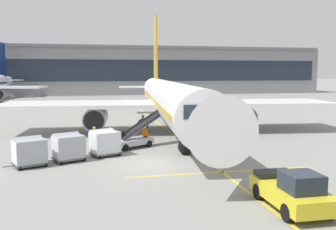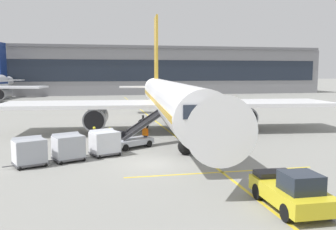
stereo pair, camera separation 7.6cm
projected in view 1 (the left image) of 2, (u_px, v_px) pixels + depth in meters
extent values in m
plane|color=gray|center=(152.00, 164.00, 24.42)|extent=(600.00, 600.00, 0.00)
cylinder|color=white|center=(170.00, 99.00, 36.82)|extent=(6.77, 34.16, 3.58)
cube|color=gold|center=(170.00, 99.00, 36.82)|extent=(6.67, 32.81, 0.43)
cone|color=white|center=(214.00, 126.00, 18.29)|extent=(3.72, 3.88, 3.40)
cone|color=white|center=(155.00, 88.00, 56.38)|extent=(3.57, 5.99, 3.04)
cube|color=white|center=(83.00, 105.00, 36.75)|extent=(16.70, 8.29, 0.36)
cylinder|color=#93969E|center=(96.00, 118.00, 36.38)|extent=(2.63, 4.61, 2.22)
cylinder|color=black|center=(94.00, 121.00, 34.15)|extent=(1.89, 0.30, 1.89)
cube|color=white|center=(251.00, 103.00, 38.69)|extent=(16.70, 8.29, 0.36)
cylinder|color=#93969E|center=(241.00, 116.00, 38.02)|extent=(2.63, 4.61, 2.22)
cylinder|color=black|center=(248.00, 119.00, 35.79)|extent=(1.89, 0.30, 1.89)
cube|color=gold|center=(156.00, 51.00, 54.33)|extent=(0.66, 4.08, 10.19)
cube|color=white|center=(156.00, 87.00, 54.66)|extent=(11.18, 3.74, 0.20)
cube|color=#1E2633|center=(203.00, 110.00, 20.70)|extent=(2.65, 1.84, 0.79)
cylinder|color=#47474C|center=(186.00, 140.00, 27.03)|extent=(0.22, 0.22, 0.99)
sphere|color=black|center=(186.00, 146.00, 27.09)|extent=(1.22, 1.22, 1.22)
cylinder|color=#47474C|center=(143.00, 120.00, 38.47)|extent=(0.22, 0.22, 0.99)
sphere|color=black|center=(143.00, 124.00, 38.53)|extent=(1.22, 1.22, 1.22)
cylinder|color=#47474C|center=(193.00, 119.00, 39.06)|extent=(0.22, 0.22, 0.99)
sphere|color=black|center=(193.00, 124.00, 39.12)|extent=(1.22, 1.22, 1.22)
cube|color=#A3A8B2|center=(132.00, 142.00, 29.55)|extent=(3.74, 3.12, 0.44)
cube|color=black|center=(120.00, 135.00, 29.12)|extent=(0.80, 0.79, 0.70)
cylinder|color=#333338|center=(126.00, 134.00, 29.57)|extent=(0.08, 0.08, 0.80)
cube|color=#A3A8B2|center=(143.00, 125.00, 30.21)|extent=(4.60, 3.25, 2.24)
cube|color=black|center=(143.00, 124.00, 30.20)|extent=(4.41, 3.06, 2.09)
cube|color=#333338|center=(146.00, 124.00, 29.87)|extent=(4.12, 2.50, 2.27)
cube|color=#333338|center=(140.00, 123.00, 30.51)|extent=(4.12, 2.50, 2.27)
cylinder|color=black|center=(149.00, 144.00, 29.84)|extent=(0.58, 0.46, 0.56)
cylinder|color=black|center=(138.00, 141.00, 30.92)|extent=(0.58, 0.46, 0.56)
cylinder|color=black|center=(125.00, 148.00, 28.24)|extent=(0.58, 0.46, 0.56)
cylinder|color=black|center=(114.00, 145.00, 29.31)|extent=(0.58, 0.46, 0.56)
cube|color=#515156|center=(105.00, 153.00, 26.78)|extent=(2.47, 2.26, 0.12)
cylinder|color=#4C4C51|center=(88.00, 155.00, 26.01)|extent=(0.67, 0.34, 0.07)
cube|color=silver|center=(105.00, 142.00, 26.69)|extent=(2.34, 2.13, 1.50)
cube|color=silver|center=(102.00, 134.00, 26.96)|extent=(2.03, 1.49, 0.74)
cube|color=silver|center=(93.00, 143.00, 26.14)|extent=(0.60, 1.33, 1.38)
sphere|color=black|center=(91.00, 153.00, 26.88)|extent=(0.30, 0.30, 0.30)
sphere|color=black|center=(99.00, 157.00, 25.78)|extent=(0.30, 0.30, 0.30)
sphere|color=black|center=(111.00, 151.00, 27.80)|extent=(0.30, 0.30, 0.30)
sphere|color=black|center=(119.00, 154.00, 26.70)|extent=(0.30, 0.30, 0.30)
cube|color=#515156|center=(69.00, 158.00, 25.15)|extent=(2.47, 2.26, 0.12)
cylinder|color=#4C4C51|center=(49.00, 161.00, 24.38)|extent=(0.67, 0.34, 0.07)
cube|color=#9EA3AD|center=(69.00, 146.00, 25.05)|extent=(2.34, 2.13, 1.50)
cube|color=#9EA3AD|center=(66.00, 138.00, 25.33)|extent=(2.03, 1.49, 0.74)
cube|color=silver|center=(55.00, 148.00, 24.50)|extent=(0.60, 1.33, 1.38)
sphere|color=black|center=(54.00, 159.00, 25.25)|extent=(0.30, 0.30, 0.30)
sphere|color=black|center=(61.00, 162.00, 24.14)|extent=(0.30, 0.30, 0.30)
sphere|color=black|center=(77.00, 155.00, 26.17)|extent=(0.30, 0.30, 0.30)
sphere|color=black|center=(84.00, 159.00, 25.06)|extent=(0.30, 0.30, 0.30)
cube|color=#515156|center=(30.00, 163.00, 23.69)|extent=(2.47, 2.26, 0.12)
cylinder|color=#4C4C51|center=(8.00, 166.00, 22.91)|extent=(0.67, 0.34, 0.07)
cube|color=#9EA3AD|center=(30.00, 151.00, 23.59)|extent=(2.34, 2.13, 1.50)
cube|color=#9EA3AD|center=(28.00, 142.00, 23.87)|extent=(2.03, 1.49, 0.74)
cube|color=silver|center=(14.00, 153.00, 23.04)|extent=(0.60, 1.33, 1.38)
sphere|color=black|center=(15.00, 164.00, 23.79)|extent=(0.30, 0.30, 0.30)
sphere|color=black|center=(20.00, 168.00, 22.68)|extent=(0.30, 0.30, 0.30)
sphere|color=black|center=(40.00, 160.00, 24.70)|extent=(0.30, 0.30, 0.30)
sphere|color=black|center=(46.00, 165.00, 23.60)|extent=(0.30, 0.30, 0.30)
cube|color=gold|center=(291.00, 193.00, 16.36)|extent=(2.15, 4.42, 0.70)
cube|color=#1E2633|center=(301.00, 182.00, 15.53)|extent=(1.49, 1.56, 0.80)
cube|color=#28282D|center=(274.00, 173.00, 17.92)|extent=(1.80, 0.99, 0.24)
cylinder|color=black|center=(294.00, 189.00, 17.90)|extent=(0.29, 0.76, 0.76)
cylinder|color=black|center=(259.00, 191.00, 17.55)|extent=(0.29, 0.76, 0.76)
cylinder|color=black|center=(328.00, 209.00, 15.25)|extent=(0.29, 0.76, 0.76)
cylinder|color=black|center=(288.00, 213.00, 14.89)|extent=(0.29, 0.76, 0.76)
cylinder|color=black|center=(94.00, 143.00, 29.51)|extent=(0.15, 0.15, 0.86)
cylinder|color=black|center=(95.00, 143.00, 29.44)|extent=(0.15, 0.15, 0.86)
cube|color=yellow|center=(94.00, 134.00, 29.39)|extent=(0.45, 0.42, 0.58)
cube|color=white|center=(95.00, 134.00, 29.50)|extent=(0.28, 0.21, 0.08)
sphere|color=brown|center=(94.00, 129.00, 29.34)|extent=(0.21, 0.21, 0.21)
sphere|color=yellow|center=(94.00, 128.00, 29.33)|extent=(0.23, 0.23, 0.23)
cylinder|color=yellow|center=(92.00, 134.00, 29.49)|extent=(0.09, 0.09, 0.56)
cylinder|color=yellow|center=(97.00, 135.00, 29.30)|extent=(0.09, 0.09, 0.56)
cylinder|color=#333847|center=(101.00, 151.00, 26.30)|extent=(0.15, 0.15, 0.86)
cylinder|color=#333847|center=(100.00, 152.00, 26.15)|extent=(0.15, 0.15, 0.86)
cube|color=orange|center=(100.00, 142.00, 26.14)|extent=(0.44, 0.44, 0.58)
cube|color=white|center=(102.00, 142.00, 26.07)|extent=(0.25, 0.24, 0.08)
sphere|color=#9E7051|center=(100.00, 136.00, 26.09)|extent=(0.21, 0.21, 0.21)
sphere|color=yellow|center=(100.00, 135.00, 26.09)|extent=(0.23, 0.23, 0.23)
cylinder|color=orange|center=(103.00, 142.00, 26.34)|extent=(0.09, 0.09, 0.56)
cylinder|color=orange|center=(98.00, 143.00, 25.95)|extent=(0.09, 0.09, 0.56)
cylinder|color=#514C42|center=(111.00, 144.00, 28.96)|extent=(0.15, 0.15, 0.86)
cylinder|color=#514C42|center=(109.00, 144.00, 29.06)|extent=(0.15, 0.15, 0.86)
cube|color=orange|center=(110.00, 135.00, 28.92)|extent=(0.44, 0.44, 0.58)
cube|color=white|center=(109.00, 135.00, 28.82)|extent=(0.24, 0.25, 0.08)
sphere|color=tan|center=(110.00, 130.00, 28.88)|extent=(0.21, 0.21, 0.21)
sphere|color=yellow|center=(110.00, 129.00, 28.87)|extent=(0.23, 0.23, 0.23)
cylinder|color=orange|center=(112.00, 136.00, 28.79)|extent=(0.09, 0.09, 0.56)
cylinder|color=orange|center=(108.00, 135.00, 29.07)|extent=(0.09, 0.09, 0.56)
cylinder|color=#333847|center=(144.00, 140.00, 30.43)|extent=(0.15, 0.15, 0.86)
cylinder|color=#333847|center=(146.00, 141.00, 30.36)|extent=(0.15, 0.15, 0.86)
cube|color=orange|center=(145.00, 132.00, 30.31)|extent=(0.45, 0.42, 0.58)
cube|color=white|center=(146.00, 132.00, 30.43)|extent=(0.28, 0.21, 0.08)
sphere|color=beige|center=(145.00, 127.00, 30.26)|extent=(0.21, 0.21, 0.21)
sphere|color=yellow|center=(145.00, 126.00, 30.26)|extent=(0.23, 0.23, 0.23)
cylinder|color=orange|center=(143.00, 132.00, 30.42)|extent=(0.09, 0.09, 0.56)
cylinder|color=orange|center=(148.00, 133.00, 30.22)|extent=(0.09, 0.09, 0.56)
cube|color=black|center=(92.00, 134.00, 36.20)|extent=(0.68, 0.68, 0.05)
cone|color=orange|center=(91.00, 130.00, 36.16)|extent=(0.54, 0.54, 0.72)
cylinder|color=white|center=(91.00, 130.00, 36.15)|extent=(0.30, 0.30, 0.09)
cube|color=black|center=(104.00, 141.00, 32.32)|extent=(0.57, 0.57, 0.05)
cone|color=orange|center=(104.00, 138.00, 32.28)|extent=(0.45, 0.45, 0.60)
cylinder|color=white|center=(104.00, 137.00, 32.28)|extent=(0.25, 0.25, 0.07)
cube|color=yellow|center=(170.00, 132.00, 37.22)|extent=(0.20, 110.00, 0.01)
cube|color=yellow|center=(222.00, 172.00, 22.35)|extent=(12.00, 0.20, 0.01)
cube|color=gray|center=(103.00, 72.00, 106.16)|extent=(125.57, 20.98, 12.57)
cube|color=#1E2633|center=(104.00, 70.00, 95.88)|extent=(121.80, 0.10, 5.65)
cube|color=slate|center=(102.00, 48.00, 103.35)|extent=(124.31, 17.83, 0.70)
cone|color=silver|center=(6.00, 81.00, 90.09)|extent=(4.27, 6.50, 3.19)
cube|color=silver|center=(8.00, 87.00, 73.45)|extent=(14.82, 8.42, 0.36)
cylinder|color=#93969E|center=(3.00, 94.00, 73.01)|extent=(3.01, 4.19, 2.33)
cube|color=navy|center=(2.00, 61.00, 88.03)|extent=(0.94, 3.52, 8.82)
cube|color=silver|center=(2.00, 80.00, 88.26)|extent=(9.77, 4.11, 0.20)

